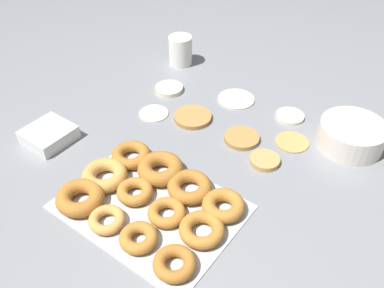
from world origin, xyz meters
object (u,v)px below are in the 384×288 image
(pancake_4, at_px, (242,138))
(pancake_7, at_px, (290,116))
(donut_tray, at_px, (149,197))
(paper_cup, at_px, (180,51))
(pancake_3, at_px, (169,89))
(pancake_0, at_px, (193,117))
(pancake_1, at_px, (265,160))
(pancake_5, at_px, (154,112))
(pancake_2, at_px, (236,98))
(pancake_6, at_px, (292,141))
(batter_bowl, at_px, (351,135))
(container_stack, at_px, (49,135))

(pancake_4, distance_m, pancake_7, 0.19)
(donut_tray, height_order, paper_cup, paper_cup)
(pancake_3, distance_m, paper_cup, 0.19)
(pancake_0, relative_size, pancake_4, 1.14)
(pancake_4, height_order, pancake_7, pancake_4)
(pancake_3, height_order, donut_tray, donut_tray)
(pancake_0, relative_size, pancake_7, 1.32)
(pancake_7, xyz_separation_m, paper_cup, (-0.47, 0.07, 0.05))
(pancake_1, bearing_deg, pancake_3, 163.94)
(paper_cup, bearing_deg, pancake_4, -31.13)
(pancake_4, xyz_separation_m, pancake_5, (-0.28, -0.05, -0.00))
(pancake_2, bearing_deg, pancake_6, -20.75)
(batter_bowl, height_order, paper_cup, paper_cup)
(container_stack, bearing_deg, donut_tray, -1.54)
(pancake_3, xyz_separation_m, pancake_6, (0.45, -0.00, -0.00))
(pancake_3, bearing_deg, pancake_0, -27.11)
(pancake_1, height_order, batter_bowl, batter_bowl)
(pancake_0, xyz_separation_m, paper_cup, (-0.24, 0.25, 0.05))
(pancake_0, xyz_separation_m, pancake_6, (0.29, 0.08, -0.00))
(pancake_1, relative_size, batter_bowl, 0.45)
(pancake_1, bearing_deg, paper_cup, 150.09)
(pancake_2, height_order, donut_tray, donut_tray)
(pancake_5, height_order, batter_bowl, batter_bowl)
(pancake_0, height_order, pancake_4, same)
(donut_tray, bearing_deg, pancake_7, 76.68)
(pancake_0, height_order, pancake_1, same)
(pancake_7, bearing_deg, pancake_5, -146.45)
(pancake_1, xyz_separation_m, batter_bowl, (0.16, 0.20, 0.03))
(pancake_5, relative_size, paper_cup, 0.86)
(pancake_6, relative_size, container_stack, 0.77)
(pancake_4, distance_m, batter_bowl, 0.30)
(pancake_6, xyz_separation_m, donut_tray, (-0.18, -0.41, 0.01))
(donut_tray, bearing_deg, pancake_3, 123.19)
(paper_cup, bearing_deg, pancake_1, -29.91)
(pancake_1, relative_size, pancake_3, 0.87)
(pancake_0, bearing_deg, donut_tray, -71.22)
(pancake_1, bearing_deg, pancake_2, 136.06)
(pancake_3, height_order, container_stack, container_stack)
(pancake_1, height_order, pancake_7, pancake_1)
(donut_tray, relative_size, paper_cup, 3.95)
(pancake_5, bearing_deg, pancake_2, 52.71)
(pancake_1, height_order, donut_tray, donut_tray)
(pancake_7, bearing_deg, pancake_0, -142.18)
(batter_bowl, bearing_deg, pancake_4, -148.15)
(pancake_4, distance_m, pancake_6, 0.14)
(pancake_5, distance_m, batter_bowl, 0.58)
(pancake_1, distance_m, batter_bowl, 0.26)
(pancake_2, bearing_deg, pancake_4, -54.07)
(pancake_4, height_order, pancake_6, pancake_4)
(donut_tray, relative_size, container_stack, 3.33)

